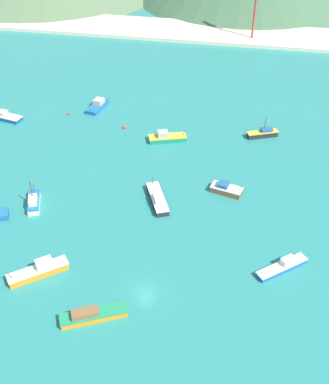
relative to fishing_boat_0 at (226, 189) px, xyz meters
The scene contains 15 objects.
ground 10.99m from the fishing_boat_0, behind, with size 260.00×280.00×0.50m.
fishing_boat_0 is the anchor object (origin of this frame).
fishing_boat_1 63.71m from the fishing_boat_0, 160.75° to the left, with size 9.04×4.81×2.17m.
fishing_boat_2 23.69m from the fishing_boat_0, 59.84° to the right, with size 9.19×8.12×2.11m.
fishing_boat_3 40.26m from the fishing_boat_0, 162.74° to the right, with size 4.58×7.44×6.32m.
fishing_boat_5 42.26m from the fishing_boat_0, 135.18° to the right, with size 9.88×8.49×3.06m.
fishing_boat_6 14.93m from the fishing_boat_0, 156.27° to the right, with size 6.70×10.51×2.81m.
fishing_boat_7 41.27m from the fishing_boat_0, 115.91° to the right, with size 10.85×6.98×2.06m.
fishing_boat_10 25.69m from the fishing_boat_0, 74.18° to the left, with size 7.98×4.80×5.50m.
fishing_boat_11 24.55m from the fishing_boat_0, 131.67° to the left, with size 9.70×5.76×2.70m.
fishing_boat_13 49.43m from the fishing_boat_0, 140.35° to the left, with size 4.66×8.81×2.33m.
buoy_0 35.87m from the fishing_boat_0, 141.64° to the left, with size 1.05×1.05×1.05m.
buoy_1 52.11m from the fishing_boat_0, 149.24° to the left, with size 0.77×0.77×0.77m.
beach_strip 95.27m from the fishing_boat_0, 96.59° to the left, with size 247.00×21.79×1.20m, color beige.
radio_tower 91.25m from the fishing_boat_0, 89.35° to the left, with size 2.64×2.11×26.37m.
Camera 1 is at (13.65, -54.07, 64.18)m, focal length 46.05 mm.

